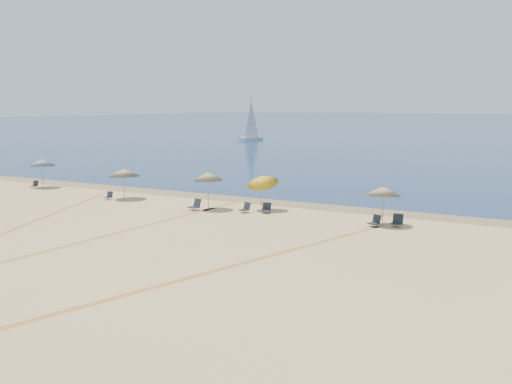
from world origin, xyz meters
TOP-DOWN VIEW (x-y plane):
  - wet_sand at (0.00, 24.00)m, footprint 500.00×500.00m
  - umbrella_0 at (-21.62, 21.28)m, footprint 2.18×2.18m
  - umbrella_1 at (-11.33, 19.95)m, footprint 2.34×2.34m
  - umbrella_2 at (-3.35, 19.35)m, footprint 2.07×2.07m
  - umbrella_3 at (0.03, 20.79)m, footprint 2.11×2.17m
  - umbrella_4 at (8.60, 19.93)m, footprint 2.13×2.17m
  - chair_0 at (-21.85, 20.59)m, footprint 0.58×0.66m
  - chair_1 at (-12.00, 18.99)m, footprint 0.51×0.59m
  - chair_2 at (-3.80, 18.49)m, footprint 0.77×0.85m
  - chair_3 at (-0.42, 19.33)m, footprint 0.70×0.77m
  - chair_4 at (0.86, 19.86)m, footprint 0.72×0.78m
  - chair_5 at (8.42, 19.13)m, footprint 0.77×0.82m
  - chair_6 at (9.55, 19.77)m, footprint 0.64×0.74m
  - sailboat_0 at (-39.23, 87.52)m, footprint 2.54×5.82m
  - tire_tracks at (-2.95, 9.23)m, footprint 51.71×42.48m

SIDE VIEW (x-z plane):
  - tire_tracks at x=-2.95m, z-range 0.00..0.00m
  - wet_sand at x=0.00m, z-range 0.00..0.00m
  - chair_1 at x=-12.00m, z-range -0.04..0.55m
  - chair_0 at x=-21.85m, z-range -0.04..0.57m
  - chair_3 at x=-0.42m, z-range -0.04..0.62m
  - chair_4 at x=0.86m, z-range -0.04..0.63m
  - chair_5 at x=8.42m, z-range -0.04..0.64m
  - chair_6 at x=9.55m, z-range -0.04..0.68m
  - chair_2 at x=-3.80m, z-range -0.04..0.70m
  - umbrella_1 at x=-11.33m, z-range 0.81..3.12m
  - umbrella_4 at x=8.60m, z-range 0.81..3.17m
  - umbrella_3 at x=0.03m, z-range 0.70..3.36m
  - umbrella_0 at x=-21.62m, z-range 0.88..3.34m
  - umbrella_2 at x=-3.35m, z-range 0.94..3.50m
  - sailboat_0 at x=-39.23m, z-range -1.66..6.74m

